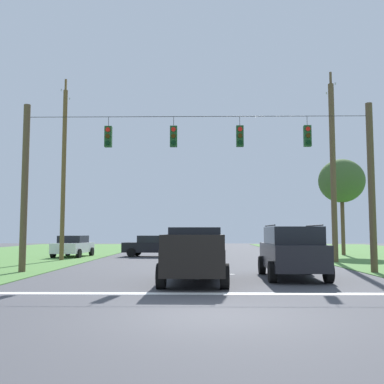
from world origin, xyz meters
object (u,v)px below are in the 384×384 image
(tree_roadside_far_right, at_px, (342,181))
(distant_car_oncoming, at_px, (153,246))
(utility_pole_mid_right, at_px, (333,169))
(pickup_truck, at_px, (195,255))
(overhead_signal_span, at_px, (199,177))
(distant_car_crossing_white, at_px, (73,246))
(utility_pole_near_left, at_px, (64,171))
(suv_black, at_px, (292,251))

(tree_roadside_far_right, bearing_deg, distant_car_oncoming, -172.03)
(distant_car_oncoming, height_order, utility_pole_mid_right, utility_pole_mid_right)
(pickup_truck, xyz_separation_m, tree_roadside_far_right, (11.20, 18.58, 4.73))
(overhead_signal_span, bearing_deg, utility_pole_mid_right, 40.00)
(distant_car_crossing_white, relative_size, tree_roadside_far_right, 0.59)
(pickup_truck, bearing_deg, distant_car_crossing_white, 119.05)
(distant_car_oncoming, bearing_deg, utility_pole_near_left, -140.19)
(distant_car_crossing_white, bearing_deg, distant_car_oncoming, 7.32)
(pickup_truck, distance_m, tree_roadside_far_right, 22.20)
(suv_black, height_order, distant_car_crossing_white, suv_black)
(overhead_signal_span, xyz_separation_m, suv_black, (3.60, -2.36, -3.17))
(distant_car_crossing_white, height_order, tree_roadside_far_right, tree_roadside_far_right)
(pickup_truck, distance_m, suv_black, 4.01)
(suv_black, height_order, tree_roadside_far_right, tree_roadside_far_right)
(utility_pole_near_left, bearing_deg, pickup_truck, -54.99)
(pickup_truck, relative_size, utility_pole_mid_right, 0.47)
(utility_pole_near_left, bearing_deg, distant_car_crossing_white, 94.79)
(suv_black, bearing_deg, distant_car_oncoming, 114.49)
(tree_roadside_far_right, bearing_deg, utility_pole_mid_right, -110.60)
(distant_car_oncoming, xyz_separation_m, utility_pole_mid_right, (11.30, -6.12, 4.70))
(pickup_truck, height_order, distant_car_crossing_white, pickup_truck)
(overhead_signal_span, distance_m, distant_car_crossing_white, 15.44)
(overhead_signal_span, relative_size, suv_black, 3.26)
(utility_pole_mid_right, bearing_deg, pickup_truck, -127.93)
(suv_black, bearing_deg, pickup_truck, -159.74)
(pickup_truck, bearing_deg, utility_pole_near_left, 125.01)
(overhead_signal_span, height_order, distant_car_oncoming, overhead_signal_span)
(distant_car_crossing_white, bearing_deg, pickup_truck, -60.95)
(utility_pole_mid_right, bearing_deg, overhead_signal_span, -140.00)
(suv_black, xyz_separation_m, tree_roadside_far_right, (7.44, 17.19, 4.63))
(distant_car_crossing_white, bearing_deg, utility_pole_near_left, -85.21)
(distant_car_crossing_white, distance_m, utility_pole_mid_right, 18.40)
(overhead_signal_span, xyz_separation_m, utility_pole_near_left, (-8.65, 8.37, 1.44))
(distant_car_crossing_white, height_order, utility_pole_near_left, utility_pole_near_left)
(overhead_signal_span, bearing_deg, tree_roadside_far_right, 53.33)
(distant_car_crossing_white, height_order, distant_car_oncoming, same)
(distant_car_oncoming, bearing_deg, utility_pole_mid_right, -28.42)
(suv_black, bearing_deg, utility_pole_mid_right, 64.18)
(distant_car_oncoming, xyz_separation_m, utility_pole_near_left, (-5.34, -4.45, 4.88))
(distant_car_crossing_white, xyz_separation_m, tree_roadside_far_right, (20.00, 2.74, 4.90))
(distant_car_crossing_white, bearing_deg, overhead_signal_span, -53.48)
(suv_black, bearing_deg, overhead_signal_span, 146.79)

